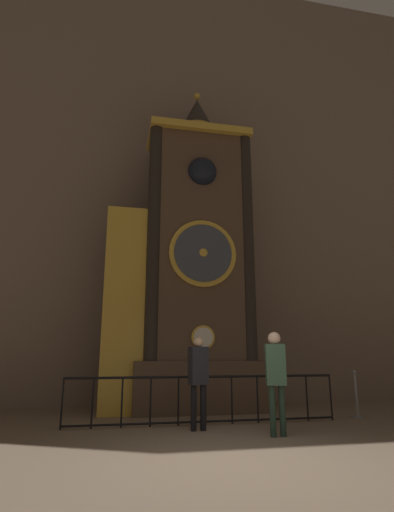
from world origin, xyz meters
TOP-DOWN VIEW (x-y plane):
  - ground_plane at (0.00, 0.00)m, footprint 28.00×28.00m
  - cathedral_back_wall at (-0.09, 6.17)m, footprint 24.00×0.32m
  - clock_tower at (0.20, 4.71)m, footprint 4.03×1.84m
  - railing_fence at (0.26, 2.79)m, footprint 5.59×0.05m
  - visitor_near at (-0.02, 2.18)m, footprint 0.38×0.29m
  - visitor_far at (1.21, 1.37)m, footprint 0.38×0.30m
  - stanchion_post at (3.77, 2.98)m, footprint 0.28×0.28m

SIDE VIEW (x-z plane):
  - ground_plane at x=0.00m, z-range 0.00..0.00m
  - stanchion_post at x=3.77m, z-range -0.18..0.84m
  - railing_fence at x=0.26m, z-range 0.05..1.00m
  - visitor_near at x=-0.02m, z-range 0.17..1.86m
  - visitor_far at x=1.21m, z-range 0.19..1.95m
  - clock_tower at x=0.20m, z-range -0.82..8.18m
  - cathedral_back_wall at x=-0.09m, z-range -0.01..14.70m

